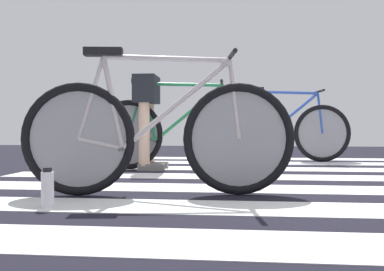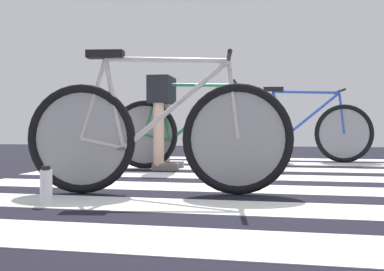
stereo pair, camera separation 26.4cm
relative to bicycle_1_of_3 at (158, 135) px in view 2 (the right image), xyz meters
name	(u,v)px [view 2 (the right image)]	position (x,y,z in m)	size (l,w,h in m)	color
ground	(308,187)	(0.98, 0.63, -0.40)	(18.00, 14.00, 0.02)	black
crosswalk_markings	(315,190)	(1.01, 0.36, -0.38)	(5.47, 6.49, 0.00)	silver
bicycle_1_of_3	(158,135)	(0.00, 0.00, 0.00)	(1.73, 0.53, 0.93)	black
bicycle_2_of_3	(192,132)	(-0.12, 1.72, 0.00)	(1.74, 0.52, 0.93)	black
cyclist_2_of_3	(162,109)	(-0.43, 1.71, 0.24)	(0.32, 0.42, 0.96)	beige
bicycle_3_of_3	(301,131)	(1.03, 2.88, 0.00)	(1.73, 0.52, 0.93)	black
water_bottle	(46,186)	(-0.51, -0.50, -0.28)	(0.07, 0.07, 0.22)	white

